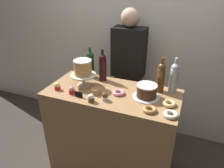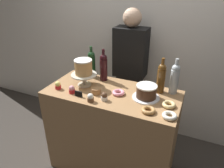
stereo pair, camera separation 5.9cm
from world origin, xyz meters
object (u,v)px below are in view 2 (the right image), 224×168
object	(u,v)px
cupcake_vanilla	(90,98)
donut_pink	(118,93)
cupcake_chocolate	(104,97)
cookie_stack	(96,91)
donut_sugar	(169,116)
chocolate_round_cake	(146,91)
cake_stand_pedestal	(84,78)
donut_maple	(148,110)
wine_bottle_dark_red	(104,67)
wine_bottle_amber	(161,78)
barista_figure	(130,76)
white_layer_cake	(83,67)
price_sign_chalkboard	(79,94)
cupcake_lemon	(58,85)
cupcake_strawberry	(72,90)
wine_bottle_clear	(175,78)
wine_bottle_green	(92,64)
donut_glazed	(169,105)

from	to	relation	value
cupcake_vanilla	donut_pink	size ratio (longest dim) A/B	0.66
cupcake_chocolate	cookie_stack	size ratio (longest dim) A/B	0.88
donut_sugar	chocolate_round_cake	bearing A→B (deg)	138.83
chocolate_round_cake	donut_pink	distance (m)	0.25
cake_stand_pedestal	donut_maple	distance (m)	0.72
cupcake_vanilla	wine_bottle_dark_red	bearing A→B (deg)	101.19
cupcake_vanilla	wine_bottle_amber	bearing A→B (deg)	39.08
wine_bottle_amber	barista_figure	distance (m)	0.65
white_layer_cake	barista_figure	bearing A→B (deg)	65.72
cake_stand_pedestal	cupcake_vanilla	xyz separation A→B (m)	(0.20, -0.24, -0.05)
chocolate_round_cake	cupcake_chocolate	distance (m)	0.36
chocolate_round_cake	price_sign_chalkboard	size ratio (longest dim) A/B	2.51
cupcake_lemon	cupcake_chocolate	size ratio (longest dim) A/B	1.00
donut_maple	donut_sugar	bearing A→B (deg)	-2.55
donut_pink	cookie_stack	bearing A→B (deg)	-158.77
cake_stand_pedestal	barista_figure	xyz separation A→B (m)	(0.26, 0.58, -0.17)
cupcake_vanilla	cupcake_lemon	bearing A→B (deg)	169.21
wine_bottle_dark_red	cupcake_chocolate	xyz separation A→B (m)	(0.18, -0.36, -0.11)
donut_sugar	cupcake_lemon	bearing A→B (deg)	177.96
cupcake_vanilla	donut_maple	distance (m)	0.49
cake_stand_pedestal	cupcake_strawberry	size ratio (longest dim) A/B	3.30
cupcake_strawberry	wine_bottle_clear	bearing A→B (deg)	24.42
cupcake_lemon	donut_sugar	world-z (taller)	cupcake_lemon
cake_stand_pedestal	donut_pink	size ratio (longest dim) A/B	2.19
cake_stand_pedestal	wine_bottle_dark_red	xyz separation A→B (m)	(0.12, 0.18, 0.06)
cake_stand_pedestal	cupcake_chocolate	world-z (taller)	cake_stand_pedestal
chocolate_round_cake	price_sign_chalkboard	world-z (taller)	chocolate_round_cake
barista_figure	cake_stand_pedestal	bearing A→B (deg)	-114.28
cupcake_lemon	cupcake_vanilla	size ratio (longest dim) A/B	1.00
wine_bottle_green	donut_glazed	size ratio (longest dim) A/B	2.91
cake_stand_pedestal	price_sign_chalkboard	distance (m)	0.23
cake_stand_pedestal	wine_bottle_amber	bearing A→B (deg)	13.07
chocolate_round_cake	cookie_stack	world-z (taller)	chocolate_round_cake
wine_bottle_clear	donut_maple	size ratio (longest dim) A/B	2.91
wine_bottle_amber	donut_glazed	size ratio (longest dim) A/B	2.91
wine_bottle_green	donut_sugar	size ratio (longest dim) A/B	2.91
cupcake_strawberry	donut_maple	world-z (taller)	cupcake_strawberry
barista_figure	chocolate_round_cake	bearing A→B (deg)	-58.80
chocolate_round_cake	cupcake_lemon	xyz separation A→B (m)	(-0.80, -0.17, -0.03)
white_layer_cake	donut_maple	xyz separation A→B (m)	(0.69, -0.20, -0.17)
cupcake_vanilla	wine_bottle_clear	bearing A→B (deg)	35.73
cupcake_vanilla	donut_sugar	world-z (taller)	cupcake_vanilla
wine_bottle_dark_red	wine_bottle_green	distance (m)	0.15
cake_stand_pedestal	cookie_stack	size ratio (longest dim) A/B	2.92
wine_bottle_amber	cupcake_vanilla	bearing A→B (deg)	-140.92
chocolate_round_cake	cupcake_strawberry	distance (m)	0.66
wine_bottle_clear	donut_sugar	bearing A→B (deg)	-83.89
wine_bottle_amber	barista_figure	size ratio (longest dim) A/B	0.20
cupcake_lemon	cookie_stack	distance (m)	0.38
donut_maple	cookie_stack	world-z (taller)	cookie_stack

